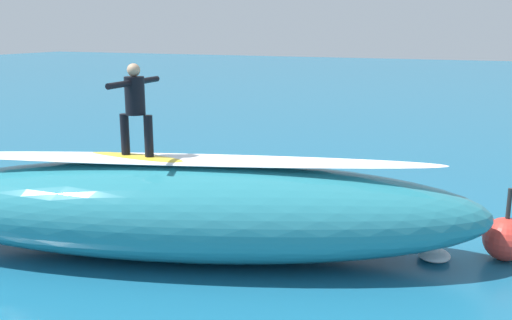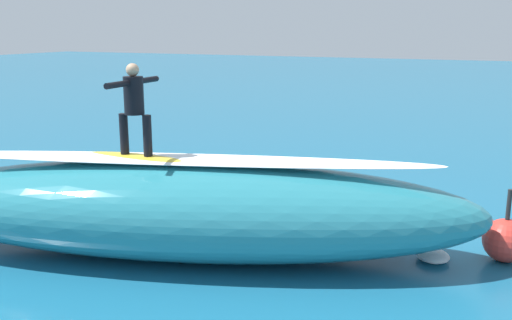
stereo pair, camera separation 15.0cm
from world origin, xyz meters
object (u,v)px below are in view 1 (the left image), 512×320
object	(u,v)px
surfboard_riding	(138,158)
surfer_riding	(135,103)
surfboard_paddling	(342,196)
buoy_marker	(505,239)
surfer_paddling	(338,189)

from	to	relation	value
surfboard_riding	surfer_riding	bearing A→B (deg)	-119.10
surfboard_paddling	buoy_marker	distance (m)	4.08
surfboard_riding	buoy_marker	size ratio (longest dim) A/B	1.65
surfer_riding	surfer_paddling	xyz separation A→B (m)	(-2.16, -4.35, -2.32)
surfer_riding	surfer_paddling	size ratio (longest dim) A/B	0.90
surfer_riding	surfer_paddling	bearing A→B (deg)	-118.93
surfboard_paddling	surfer_paddling	size ratio (longest dim) A/B	1.17
surfboard_paddling	buoy_marker	world-z (taller)	buoy_marker
surfboard_riding	buoy_marker	world-z (taller)	surfboard_riding
surfer_paddling	buoy_marker	size ratio (longest dim) A/B	1.35
surfer_paddling	buoy_marker	xyz separation A→B (m)	(-3.39, 2.20, 0.14)
buoy_marker	surfboard_riding	bearing A→B (deg)	21.19
surfer_riding	buoy_marker	bearing A→B (deg)	-161.35
buoy_marker	surfboard_paddling	bearing A→B (deg)	-34.68
surfer_riding	surfboard_paddling	size ratio (longest dim) A/B	0.76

